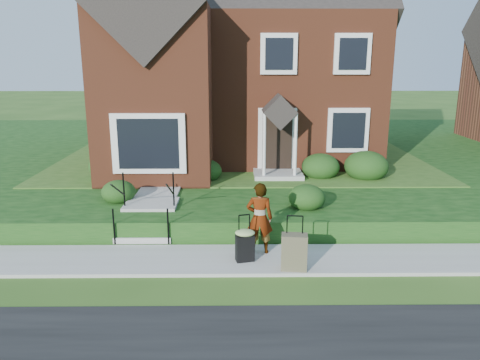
{
  "coord_description": "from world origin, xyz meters",
  "views": [
    {
      "loc": [
        -0.23,
        -9.76,
        4.41
      ],
      "look_at": [
        -0.11,
        2.0,
        1.38
      ],
      "focal_mm": 35.0,
      "sensor_mm": 36.0,
      "label": 1
    }
  ],
  "objects_px": {
    "suitcase_black": "(245,243)",
    "woman": "(260,218)",
    "front_steps": "(149,215)",
    "suitcase_olive": "(294,252)"
  },
  "relations": [
    {
      "from": "front_steps",
      "to": "suitcase_olive",
      "type": "distance_m",
      "value": 4.27
    },
    {
      "from": "front_steps",
      "to": "woman",
      "type": "relative_size",
      "value": 1.21
    },
    {
      "from": "front_steps",
      "to": "suitcase_black",
      "type": "height_order",
      "value": "front_steps"
    },
    {
      "from": "suitcase_black",
      "to": "woman",
      "type": "bearing_deg",
      "value": 40.81
    },
    {
      "from": "front_steps",
      "to": "woman",
      "type": "height_order",
      "value": "woman"
    },
    {
      "from": "front_steps",
      "to": "woman",
      "type": "bearing_deg",
      "value": -28.06
    },
    {
      "from": "front_steps",
      "to": "woman",
      "type": "xyz_separation_m",
      "value": [
        2.82,
        -1.5,
        0.44
      ]
    },
    {
      "from": "front_steps",
      "to": "suitcase_black",
      "type": "bearing_deg",
      "value": -38.69
    },
    {
      "from": "woman",
      "to": "suitcase_black",
      "type": "distance_m",
      "value": 0.72
    },
    {
      "from": "front_steps",
      "to": "suitcase_olive",
      "type": "xyz_separation_m",
      "value": [
        3.51,
        -2.43,
        0.0
      ]
    }
  ]
}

